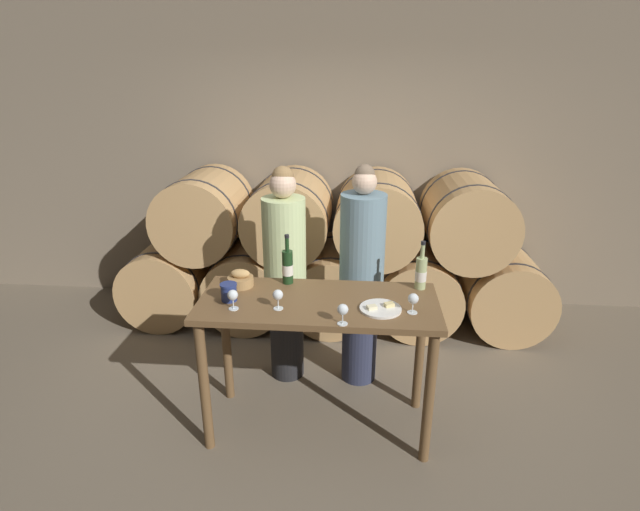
{
  "coord_description": "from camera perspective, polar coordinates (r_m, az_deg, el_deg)",
  "views": [
    {
      "loc": [
        0.24,
        -2.78,
        2.33
      ],
      "look_at": [
        0.0,
        0.13,
        1.2
      ],
      "focal_mm": 28.0,
      "sensor_mm": 36.0,
      "label": 1
    }
  ],
  "objects": [
    {
      "name": "stone_wall_back",
      "position": [
        4.95,
        1.96,
        12.61
      ],
      "size": [
        10.0,
        0.12,
        3.2
      ],
      "color": "gray",
      "rests_on": "ground_plane"
    },
    {
      "name": "wine_glass_far_left",
      "position": [
        3.02,
        -9.94,
        -4.56
      ],
      "size": [
        0.06,
        0.06,
        0.12
      ],
      "color": "white",
      "rests_on": "tasting_table"
    },
    {
      "name": "ground_plane",
      "position": [
        3.63,
        -0.18,
        -18.74
      ],
      "size": [
        10.0,
        10.0,
        0.0
      ],
      "primitive_type": "plane",
      "color": "#726654"
    },
    {
      "name": "wine_bottle_red",
      "position": [
        3.32,
        -3.73,
        -1.26
      ],
      "size": [
        0.07,
        0.07,
        0.34
      ],
      "color": "#193819",
      "rests_on": "tasting_table"
    },
    {
      "name": "blue_crock",
      "position": [
        3.14,
        -10.38,
        -4.05
      ],
      "size": [
        0.11,
        0.11,
        0.11
      ],
      "color": "navy",
      "rests_on": "tasting_table"
    },
    {
      "name": "person_right",
      "position": [
        3.68,
        4.75,
        -2.47
      ],
      "size": [
        0.33,
        0.33,
        1.69
      ],
      "color": "#2D334C",
      "rests_on": "ground_plane"
    },
    {
      "name": "wine_glass_center",
      "position": [
        2.81,
        2.61,
        -6.27
      ],
      "size": [
        0.06,
        0.06,
        0.12
      ],
      "color": "white",
      "rests_on": "tasting_table"
    },
    {
      "name": "wine_bottle_white",
      "position": [
        3.3,
        11.47,
        -1.93
      ],
      "size": [
        0.07,
        0.07,
        0.33
      ],
      "color": "#ADBC7F",
      "rests_on": "tasting_table"
    },
    {
      "name": "wine_glass_left",
      "position": [
        2.98,
        -4.84,
        -4.59
      ],
      "size": [
        0.06,
        0.06,
        0.12
      ],
      "color": "white",
      "rests_on": "tasting_table"
    },
    {
      "name": "barrel_stack",
      "position": [
        4.64,
        1.46,
        0.11
      ],
      "size": [
        3.91,
        0.9,
        1.43
      ],
      "color": "tan",
      "rests_on": "ground_plane"
    },
    {
      "name": "cheese_plate",
      "position": [
        3.02,
        6.93,
        -6.02
      ],
      "size": [
        0.25,
        0.25,
        0.04
      ],
      "color": "white",
      "rests_on": "tasting_table"
    },
    {
      "name": "tasting_table",
      "position": [
        3.18,
        -0.2,
        -7.62
      ],
      "size": [
        1.49,
        0.65,
        0.95
      ],
      "color": "brown",
      "rests_on": "ground_plane"
    },
    {
      "name": "person_left",
      "position": [
        3.72,
        -4.0,
        -2.23
      ],
      "size": [
        0.32,
        0.32,
        1.67
      ],
      "color": "#232326",
      "rests_on": "ground_plane"
    },
    {
      "name": "wine_glass_right",
      "position": [
        2.98,
        10.61,
        -4.96
      ],
      "size": [
        0.06,
        0.06,
        0.12
      ],
      "color": "white",
      "rests_on": "tasting_table"
    },
    {
      "name": "bread_basket",
      "position": [
        3.33,
        -9.07,
        -2.73
      ],
      "size": [
        0.17,
        0.17,
        0.12
      ],
      "color": "#A87F4C",
      "rests_on": "tasting_table"
    }
  ]
}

